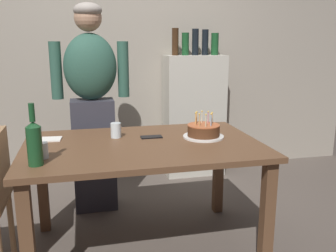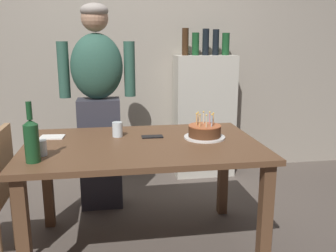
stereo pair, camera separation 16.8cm
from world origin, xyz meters
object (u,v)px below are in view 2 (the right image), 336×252
at_px(wine_bottle, 32,139).
at_px(napkin_stack, 52,137).
at_px(water_glass_near, 117,129).
at_px(birthday_cake, 205,132).
at_px(cell_phone, 152,137).
at_px(water_glass_far, 41,148).
at_px(person_man_bearded, 98,105).

distance_m(wine_bottle, napkin_stack, 0.53).
bearing_deg(napkin_stack, water_glass_near, -5.23).
bearing_deg(birthday_cake, water_glass_near, 166.86).
relative_size(wine_bottle, cell_phone, 2.31).
height_order(birthday_cake, water_glass_far, birthday_cake).
distance_m(napkin_stack, person_man_bearded, 0.59).
relative_size(birthday_cake, person_man_bearded, 0.17).
distance_m(water_glass_near, person_man_bearded, 0.56).
relative_size(cell_phone, napkin_stack, 0.91).
height_order(water_glass_far, person_man_bearded, person_man_bearded).
relative_size(water_glass_near, napkin_stack, 0.64).
xyz_separation_m(cell_phone, person_man_bearded, (-0.37, 0.59, 0.13)).
relative_size(water_glass_near, person_man_bearded, 0.06).
bearing_deg(water_glass_near, water_glass_far, -141.02).
bearing_deg(person_man_bearded, napkin_stack, 58.44).
xyz_separation_m(water_glass_near, wine_bottle, (-0.47, -0.47, 0.08)).
relative_size(water_glass_far, person_man_bearded, 0.05).
bearing_deg(wine_bottle, person_man_bearded, 71.91).
xyz_separation_m(birthday_cake, wine_bottle, (-1.04, -0.34, 0.08)).
relative_size(birthday_cake, napkin_stack, 1.75).
bearing_deg(water_glass_near, person_man_bearded, 104.34).
bearing_deg(water_glass_near, napkin_stack, 174.77).
height_order(wine_bottle, napkin_stack, wine_bottle).
bearing_deg(cell_phone, person_man_bearded, 122.68).
bearing_deg(napkin_stack, cell_phone, -8.11).
distance_m(water_glass_far, person_man_bearded, 0.95).
bearing_deg(wine_bottle, napkin_stack, 87.13).
distance_m(birthday_cake, wine_bottle, 1.10).
bearing_deg(wine_bottle, cell_phone, 30.90).
relative_size(water_glass_far, cell_phone, 0.63).
height_order(wine_bottle, cell_phone, wine_bottle).
bearing_deg(cell_phone, birthday_cake, -12.31).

